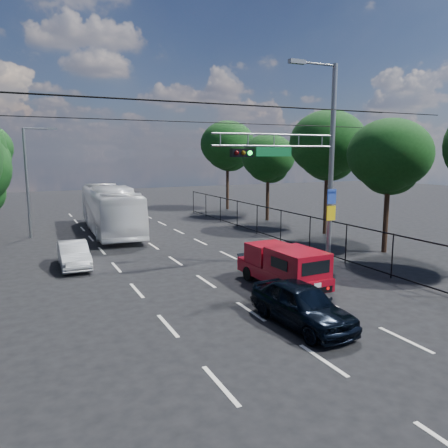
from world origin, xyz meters
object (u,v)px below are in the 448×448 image
red_pickup (283,265)px  navy_hatchback (302,304)px  white_van (74,255)px  signal_mast (311,158)px  white_bus (110,209)px

red_pickup → navy_hatchback: (-1.66, -3.65, -0.23)m
red_pickup → white_van: 10.19m
red_pickup → white_van: red_pickup is taller
signal_mast → white_bus: size_ratio=0.82×
red_pickup → white_van: bearing=136.3°
signal_mast → white_van: 12.17m
red_pickup → white_bus: size_ratio=0.41×
red_pickup → white_van: size_ratio=1.27×
red_pickup → navy_hatchback: 4.02m
navy_hatchback → white_bus: bearing=93.2°
navy_hatchback → white_van: (-5.71, 10.69, -0.08)m
signal_mast → navy_hatchback: signal_mast is taller
white_bus → navy_hatchback: bearing=-81.1°
red_pickup → white_bus: (-3.90, 15.86, 0.68)m
navy_hatchback → white_van: navy_hatchback is taller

